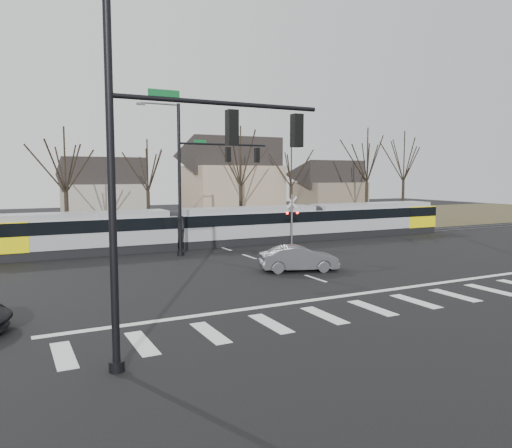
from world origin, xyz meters
name	(u,v)px	position (x,y,z in m)	size (l,w,h in m)	color
ground	(338,286)	(0.00, 0.00, 0.00)	(140.00, 140.00, 0.00)	black
grass_verge	(158,227)	(0.00, 32.00, 0.01)	(140.00, 28.00, 0.01)	#38331E
crosswalk	(394,304)	(0.00, -4.00, 0.01)	(27.00, 2.60, 0.01)	silver
stop_line	(361,294)	(0.00, -1.80, 0.01)	(28.00, 0.35, 0.01)	silver
lane_dashes	(215,245)	(0.00, 16.00, 0.01)	(0.18, 30.00, 0.01)	silver
rail_pair	(216,245)	(0.00, 15.80, 0.03)	(90.00, 1.52, 0.06)	#59595E
tram	(248,224)	(2.83, 16.00, 1.59)	(38.52, 2.86, 2.92)	gray
sedan	(299,258)	(0.30, 4.16, 0.73)	(4.71, 2.87, 1.47)	#43454A
signal_pole_near_left	(168,167)	(-10.41, -6.00, 5.70)	(9.28, 0.44, 10.20)	black
signal_pole_far	(202,172)	(-2.41, 12.50, 5.70)	(9.28, 0.44, 10.20)	black
rail_crossing_signal	(292,222)	(5.00, 12.79, 1.89)	(1.08, 0.36, 4.00)	#59595B
tree_row	(195,180)	(2.00, 26.00, 5.00)	(59.20, 7.20, 10.00)	black
house_b	(102,189)	(-5.00, 36.00, 3.97)	(8.64, 7.56, 7.65)	gray
house_c	(231,177)	(9.00, 33.00, 5.23)	(10.80, 8.64, 10.10)	gray
house_d	(328,186)	(24.00, 35.00, 3.97)	(8.64, 7.56, 7.65)	#695C4D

